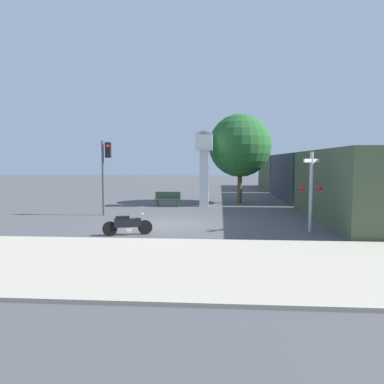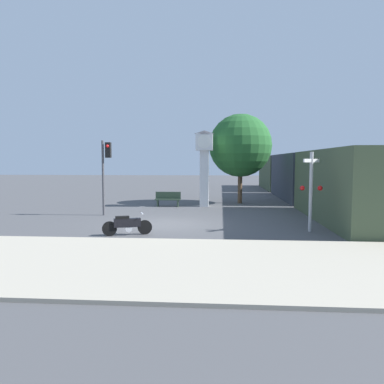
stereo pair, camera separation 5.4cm
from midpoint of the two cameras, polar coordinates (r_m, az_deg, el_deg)
name	(u,v)px [view 2 (the right image)]	position (r m, az deg, el deg)	size (l,w,h in m)	color
ground_plane	(166,224)	(17.08, -3.94, -4.92)	(120.00, 120.00, 0.00)	#4C4C4F
sidewalk_strip	(131,262)	(10.71, -9.17, -10.51)	(36.00, 6.00, 0.10)	#B2A893
motorcycle	(127,225)	(14.69, -9.75, -4.94)	(1.84, 0.74, 0.84)	black
clock_tower	(204,156)	(23.57, 1.96, 5.46)	(1.25, 1.25, 4.77)	white
freight_train	(299,176)	(29.64, 16.01, 2.29)	(2.80, 31.58, 3.40)	#425138
traffic_light	(106,164)	(20.14, -12.94, 4.20)	(0.50, 0.35, 3.94)	#47474C
railroad_crossing_signal	(311,188)	(15.82, 17.76, 0.58)	(0.90, 0.82, 3.23)	#B7B7BC
street_tree	(240,146)	(25.63, 7.45, 7.02)	(4.24, 4.24, 6.03)	brown
bench	(168,199)	(23.68, -3.63, -1.03)	(1.60, 0.44, 0.92)	#384C38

